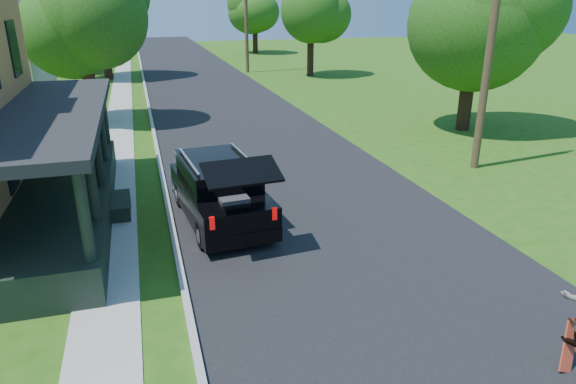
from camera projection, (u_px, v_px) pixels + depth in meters
name	position (u px, v px, depth m)	size (l,w,h in m)	color
ground	(384.00, 292.00, 10.80)	(140.00, 140.00, 0.00)	#265511
street	(224.00, 109.00, 28.76)	(8.00, 120.00, 0.02)	black
curb	(150.00, 113.00, 27.70)	(0.15, 120.00, 0.12)	#A5A59F
sidewalk	(120.00, 115.00, 27.29)	(1.30, 120.00, 0.03)	#9F9E96
neighbor_house_far	(16.00, 20.00, 41.70)	(12.78, 12.78, 8.30)	beige
black_suv	(220.00, 191.00, 13.95)	(2.31, 5.09, 2.30)	black
skateboard	(569.00, 346.00, 8.47)	(0.52, 0.35, 0.87)	#A1270D
tree_left_mid	(80.00, 17.00, 23.43)	(5.32, 5.10, 7.72)	black
tree_right_near	(476.00, 6.00, 22.31)	(7.46, 7.11, 8.58)	black
tree_right_mid	(310.00, 8.00, 39.38)	(5.58, 5.28, 7.63)	black
tree_right_far	(254.00, 5.00, 56.50)	(5.64, 5.54, 8.09)	black
utility_pole_near	(493.00, 24.00, 17.03)	(1.68, 0.49, 9.67)	#453320
utility_pole_far	(246.00, 0.00, 41.17)	(1.73, 0.45, 11.07)	#453320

